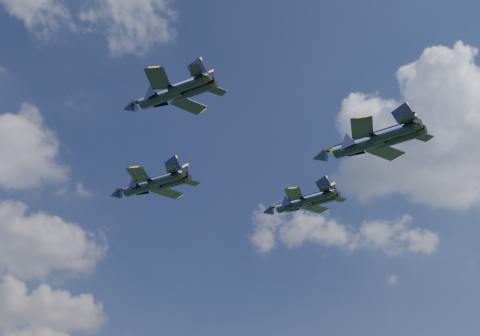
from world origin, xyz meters
name	(u,v)px	position (x,y,z in m)	size (l,w,h in m)	color
jet_lead	(141,187)	(-12.53, 17.89, 65.09)	(11.77, 15.51, 3.81)	black
jet_left	(159,97)	(-19.01, -6.67, 65.16)	(10.42, 13.55, 3.34)	black
jet_right	(292,204)	(12.01, 12.08, 64.98)	(10.96, 14.91, 3.59)	black
jet_slot	(355,146)	(6.43, -11.86, 62.64)	(11.88, 16.12, 3.89)	black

